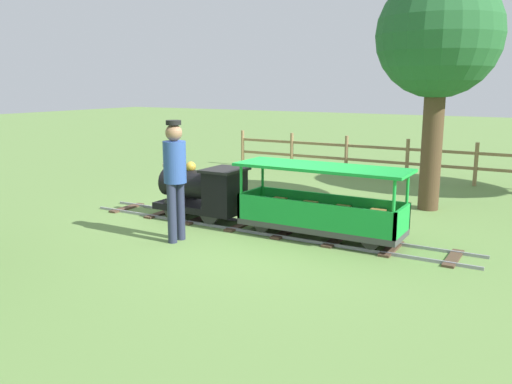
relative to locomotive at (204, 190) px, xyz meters
The scene contains 7 objects.
ground_plane 1.12m from the locomotive, 90.00° to the right, with size 60.00×60.00×0.00m, color #608442.
track 1.14m from the locomotive, 90.00° to the right, with size 0.71×6.05×0.04m.
locomotive is the anchor object (origin of this frame).
passenger_car 1.94m from the locomotive, 90.00° to the right, with size 0.77×2.35×0.97m.
conductor_person 1.20m from the locomotive, 163.71° to the right, with size 0.30×0.30×1.62m.
oak_tree_far 4.43m from the locomotive, 47.81° to the right, with size 1.99×1.99×3.83m.
fence_section 5.28m from the locomotive, 11.35° to the right, with size 0.08×7.13×0.90m.
Camera 1 is at (-6.54, -3.73, 2.09)m, focal length 37.65 mm.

